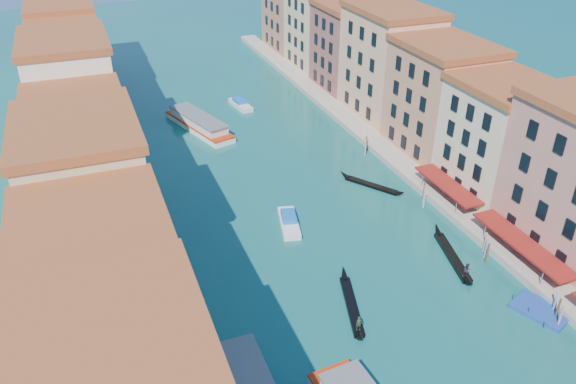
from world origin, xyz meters
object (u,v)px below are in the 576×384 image
at_px(blue_dock, 541,310).
at_px(gondola_fore, 352,305).
at_px(vaporetto_far, 199,123).
at_px(gondola_right, 453,257).

bearing_deg(blue_dock, gondola_fore, 134.59).
relative_size(vaporetto_far, gondola_right, 1.45).
distance_m(vaporetto_far, gondola_right, 54.82).
bearing_deg(gondola_right, gondola_fore, -154.08).
height_order(gondola_right, blue_dock, gondola_right).
bearing_deg(gondola_fore, blue_dock, -6.57).
bearing_deg(blue_dock, vaporetto_far, 88.42).
xyz_separation_m(gondola_fore, gondola_right, (15.80, 3.34, 0.08)).
bearing_deg(gondola_right, blue_dock, -59.40).
relative_size(gondola_right, blue_dock, 1.90).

